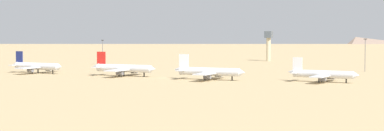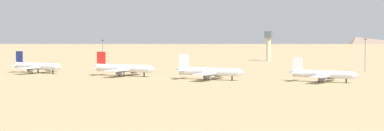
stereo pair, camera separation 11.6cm
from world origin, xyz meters
name	(u,v)px [view 1 (the left image)]	position (x,y,z in m)	size (l,w,h in m)	color
ground	(163,78)	(0.00, 0.00, 0.00)	(4000.00, 4000.00, 0.00)	tan
ridge_far_west	(166,20)	(-519.93, 1041.63, 42.39)	(336.25, 333.19, 84.77)	gray
parked_jet_navy_2	(36,66)	(-77.50, 2.36, 3.83)	(35.37, 29.89, 11.68)	silver
parked_jet_red_3	(123,68)	(-23.94, 3.08, 4.00)	(36.88, 30.85, 12.22)	silver
parked_jet_white_4	(209,72)	(24.91, -1.22, 3.90)	(35.98, 30.11, 11.91)	silver
parked_jet_white_5	(322,74)	(76.83, 7.76, 3.61)	(33.33, 28.08, 11.00)	silver
control_tower	(269,43)	(-3.01, 178.02, 13.30)	(5.20, 5.20, 22.05)	#C6B793
light_pole_west	(103,50)	(-88.31, 86.26, 9.49)	(1.80, 0.50, 16.54)	#59595E
light_pole_mid	(365,53)	(81.85, 89.02, 10.49)	(1.80, 0.50, 18.49)	#59595E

